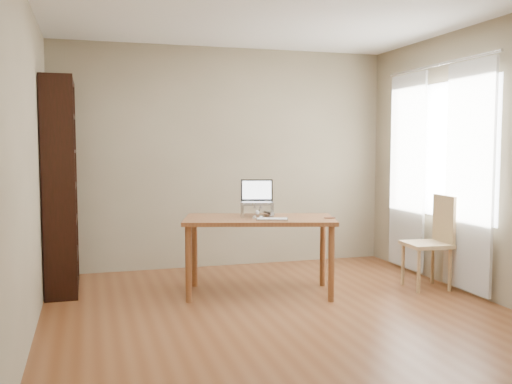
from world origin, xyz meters
name	(u,v)px	position (x,y,z in m)	size (l,w,h in m)	color
room	(292,163)	(0.03, 0.01, 1.30)	(4.04, 4.54, 2.64)	brown
bookshelf	(61,186)	(-1.83, 1.55, 1.05)	(0.30, 0.90, 2.10)	black
curtains	(435,172)	(1.92, 0.80, 1.17)	(0.03, 1.90, 2.25)	white
desk	(259,227)	(0.01, 0.87, 0.66)	(1.58, 1.08, 0.75)	brown
laptop_stand	(257,208)	(0.01, 0.95, 0.83)	(0.32, 0.25, 0.13)	silver
laptop	(255,197)	(0.01, 1.00, 0.94)	(0.37, 0.35, 0.23)	silver
keyboard	(272,219)	(0.07, 0.65, 0.76)	(0.33, 0.22, 0.02)	silver
coaster	(330,218)	(0.65, 0.64, 0.75)	(0.11, 0.11, 0.01)	brown
cat	(257,210)	(0.03, 0.98, 0.81)	(0.23, 0.47, 0.14)	#494339
chair	(433,238)	(1.77, 0.60, 0.51)	(0.45, 0.45, 0.94)	tan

